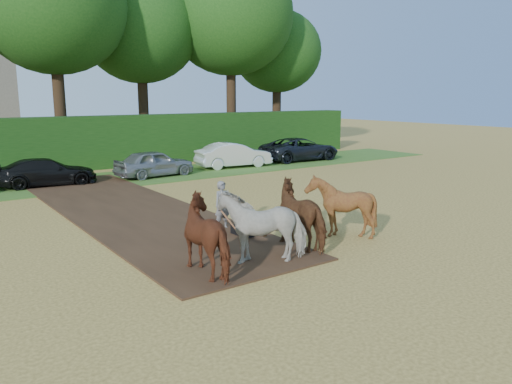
% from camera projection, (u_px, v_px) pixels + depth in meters
% --- Properties ---
extents(ground, '(120.00, 120.00, 0.00)m').
position_uv_depth(ground, '(181.00, 273.00, 11.92)').
color(ground, gold).
rests_on(ground, ground).
extents(earth_strip, '(4.50, 17.00, 0.05)m').
position_uv_depth(earth_strip, '(130.00, 210.00, 18.36)').
color(earth_strip, '#472D1C').
rests_on(earth_strip, ground).
extents(grass_verge, '(50.00, 5.00, 0.03)m').
position_uv_depth(grass_verge, '(42.00, 187.00, 23.09)').
color(grass_verge, '#38601E').
rests_on(grass_verge, ground).
extents(hedgerow, '(46.00, 1.60, 3.00)m').
position_uv_depth(hedgerow, '(19.00, 147.00, 26.40)').
color(hedgerow, '#14380F').
rests_on(hedgerow, ground).
extents(plough_team, '(6.05, 4.53, 1.86)m').
position_uv_depth(plough_team, '(283.00, 219.00, 13.37)').
color(plough_team, '#5E2917').
rests_on(plough_team, ground).
extents(parked_cars, '(35.81, 3.42, 1.48)m').
position_uv_depth(parked_cars, '(94.00, 168.00, 24.36)').
color(parked_cars, silver).
rests_on(parked_cars, ground).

